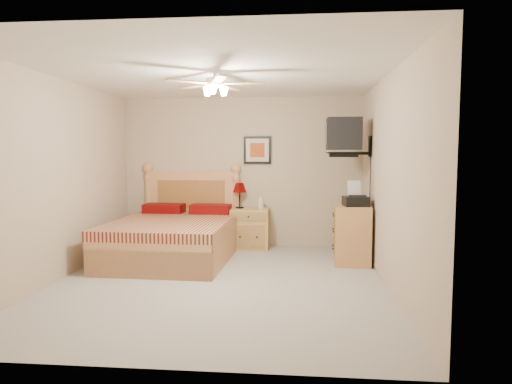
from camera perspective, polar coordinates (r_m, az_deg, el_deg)
floor at (r=5.69m, az=-4.63°, el=-11.20°), size 4.50×4.50×0.00m
ceiling at (r=5.54m, az=-4.81°, el=14.48°), size 4.00×4.50×0.04m
wall_back at (r=7.70m, az=-1.81°, el=2.50°), size 4.00×0.04×2.50m
wall_front at (r=3.29m, az=-11.52°, el=-0.96°), size 4.00×0.04×2.50m
wall_left at (r=6.15m, az=-23.41°, el=1.46°), size 0.04×4.50×2.50m
wall_right at (r=5.49m, az=16.30°, el=1.29°), size 0.04×4.50×2.50m
bed at (r=6.81m, az=-10.40°, el=-2.53°), size 1.72×2.22×1.41m
nightstand at (r=7.53m, az=-0.75°, el=-4.58°), size 0.62×0.46×0.66m
table_lamp at (r=7.52m, az=-2.06°, el=-0.44°), size 0.24×0.24×0.42m
lotion_bottle at (r=7.44m, az=0.62°, el=-1.15°), size 0.13×0.13×0.25m
framed_picture at (r=7.64m, az=0.18°, el=5.26°), size 0.46×0.04×0.46m
dresser at (r=6.72m, az=11.92°, el=-5.12°), size 0.53×0.74×0.84m
fax_machine at (r=6.51m, az=12.36°, el=-0.18°), size 0.37×0.39×0.35m
magazine_lower at (r=6.87m, az=11.49°, el=-1.27°), size 0.22×0.27×0.02m
magazine_upper at (r=6.88m, az=11.65°, el=-1.08°), size 0.23×0.30×0.02m
wall_tv at (r=6.77m, az=12.15°, el=6.79°), size 0.56×0.46×0.58m
ceiling_fan at (r=5.32m, az=-5.19°, el=13.34°), size 1.14×1.14×0.28m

